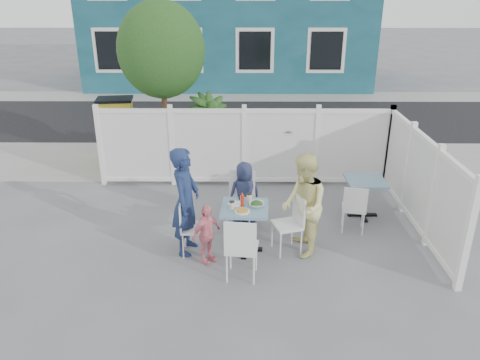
{
  "coord_description": "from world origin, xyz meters",
  "views": [
    {
      "loc": [
        0.08,
        -6.52,
        3.84
      ],
      "look_at": [
        0.03,
        0.21,
        1.02
      ],
      "focal_mm": 35.0,
      "sensor_mm": 36.0,
      "label": 1
    }
  ],
  "objects_px": {
    "chair_left": "(189,223)",
    "boy": "(244,194)",
    "chair_right": "(292,219)",
    "woman": "(304,206)",
    "main_table": "(245,217)",
    "man": "(186,201)",
    "chair_back": "(241,195)",
    "chair_near": "(241,245)",
    "spare_table": "(365,188)",
    "utility_cabinet": "(117,130)",
    "toddler": "(206,234)"
  },
  "relations": [
    {
      "from": "toddler",
      "to": "chair_near",
      "type": "bearing_deg",
      "value": -90.85
    },
    {
      "from": "man",
      "to": "toddler",
      "type": "height_order",
      "value": "man"
    },
    {
      "from": "chair_near",
      "to": "toddler",
      "type": "relative_size",
      "value": 1.04
    },
    {
      "from": "man",
      "to": "chair_back",
      "type": "bearing_deg",
      "value": -35.62
    },
    {
      "from": "spare_table",
      "to": "woman",
      "type": "distance_m",
      "value": 1.77
    },
    {
      "from": "chair_right",
      "to": "toddler",
      "type": "relative_size",
      "value": 1.0
    },
    {
      "from": "spare_table",
      "to": "man",
      "type": "relative_size",
      "value": 0.42
    },
    {
      "from": "main_table",
      "to": "chair_left",
      "type": "height_order",
      "value": "chair_left"
    },
    {
      "from": "utility_cabinet",
      "to": "main_table",
      "type": "bearing_deg",
      "value": -62.17
    },
    {
      "from": "chair_right",
      "to": "woman",
      "type": "height_order",
      "value": "woman"
    },
    {
      "from": "main_table",
      "to": "man",
      "type": "height_order",
      "value": "man"
    },
    {
      "from": "man",
      "to": "spare_table",
      "type": "bearing_deg",
      "value": -58.74
    },
    {
      "from": "chair_near",
      "to": "chair_right",
      "type": "bearing_deg",
      "value": 53.05
    },
    {
      "from": "chair_left",
      "to": "boy",
      "type": "relative_size",
      "value": 0.78
    },
    {
      "from": "man",
      "to": "toddler",
      "type": "xyz_separation_m",
      "value": [
        0.32,
        -0.32,
        -0.38
      ]
    },
    {
      "from": "chair_left",
      "to": "chair_near",
      "type": "xyz_separation_m",
      "value": [
        0.8,
        -0.72,
        0.05
      ]
    },
    {
      "from": "man",
      "to": "boy",
      "type": "height_order",
      "value": "man"
    },
    {
      "from": "chair_near",
      "to": "man",
      "type": "height_order",
      "value": "man"
    },
    {
      "from": "chair_right",
      "to": "woman",
      "type": "relative_size",
      "value": 0.58
    },
    {
      "from": "chair_right",
      "to": "chair_back",
      "type": "relative_size",
      "value": 0.94
    },
    {
      "from": "chair_right",
      "to": "main_table",
      "type": "bearing_deg",
      "value": 73.61
    },
    {
      "from": "chair_left",
      "to": "man",
      "type": "relative_size",
      "value": 0.52
    },
    {
      "from": "utility_cabinet",
      "to": "chair_back",
      "type": "distance_m",
      "value": 4.46
    },
    {
      "from": "main_table",
      "to": "toddler",
      "type": "relative_size",
      "value": 0.81
    },
    {
      "from": "woman",
      "to": "boy",
      "type": "height_order",
      "value": "woman"
    },
    {
      "from": "chair_right",
      "to": "toddler",
      "type": "xyz_separation_m",
      "value": [
        -1.28,
        -0.34,
        -0.07
      ]
    },
    {
      "from": "spare_table",
      "to": "chair_right",
      "type": "relative_size",
      "value": 0.76
    },
    {
      "from": "main_table",
      "to": "boy",
      "type": "relative_size",
      "value": 0.67
    },
    {
      "from": "man",
      "to": "toddler",
      "type": "relative_size",
      "value": 1.83
    },
    {
      "from": "toddler",
      "to": "chair_right",
      "type": "bearing_deg",
      "value": -33.42
    },
    {
      "from": "chair_back",
      "to": "woman",
      "type": "height_order",
      "value": "woman"
    },
    {
      "from": "chair_right",
      "to": "man",
      "type": "xyz_separation_m",
      "value": [
        -1.61,
        -0.02,
        0.31
      ]
    },
    {
      "from": "main_table",
      "to": "spare_table",
      "type": "relative_size",
      "value": 1.07
    },
    {
      "from": "man",
      "to": "toddler",
      "type": "distance_m",
      "value": 0.59
    },
    {
      "from": "utility_cabinet",
      "to": "spare_table",
      "type": "height_order",
      "value": "utility_cabinet"
    },
    {
      "from": "chair_left",
      "to": "chair_back",
      "type": "bearing_deg",
      "value": 135.39
    },
    {
      "from": "utility_cabinet",
      "to": "chair_left",
      "type": "relative_size",
      "value": 1.58
    },
    {
      "from": "spare_table",
      "to": "main_table",
      "type": "bearing_deg",
      "value": -150.75
    },
    {
      "from": "chair_left",
      "to": "chair_near",
      "type": "relative_size",
      "value": 0.91
    },
    {
      "from": "chair_right",
      "to": "toddler",
      "type": "bearing_deg",
      "value": 87.25
    },
    {
      "from": "chair_back",
      "to": "woman",
      "type": "xyz_separation_m",
      "value": [
        0.94,
        -0.86,
        0.23
      ]
    },
    {
      "from": "main_table",
      "to": "spare_table",
      "type": "height_order",
      "value": "main_table"
    },
    {
      "from": "chair_left",
      "to": "chair_back",
      "type": "relative_size",
      "value": 0.9
    },
    {
      "from": "man",
      "to": "boy",
      "type": "bearing_deg",
      "value": -35.06
    },
    {
      "from": "chair_right",
      "to": "boy",
      "type": "height_order",
      "value": "boy"
    },
    {
      "from": "woman",
      "to": "boy",
      "type": "distance_m",
      "value": 1.31
    },
    {
      "from": "main_table",
      "to": "spare_table",
      "type": "bearing_deg",
      "value": 29.25
    },
    {
      "from": "chair_left",
      "to": "spare_table",
      "type": "bearing_deg",
      "value": 110.01
    },
    {
      "from": "utility_cabinet",
      "to": "chair_back",
      "type": "xyz_separation_m",
      "value": [
        2.91,
        -3.38,
        -0.13
      ]
    },
    {
      "from": "chair_near",
      "to": "toddler",
      "type": "xyz_separation_m",
      "value": [
        -0.51,
        0.47,
        -0.1
      ]
    }
  ]
}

